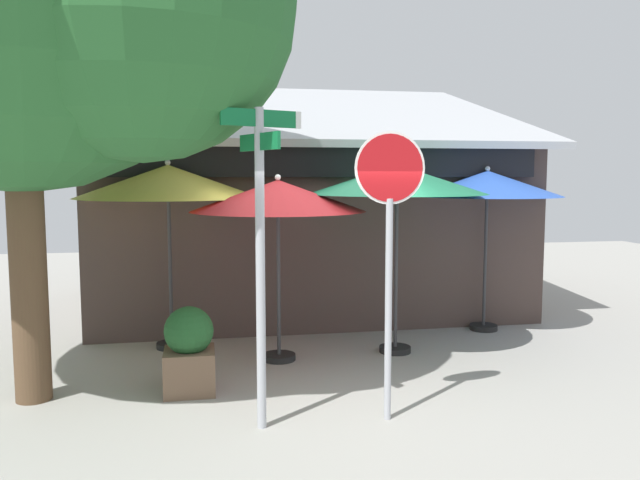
{
  "coord_description": "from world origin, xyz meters",
  "views": [
    {
      "loc": [
        -1.39,
        -7.06,
        2.47
      ],
      "look_at": [
        0.15,
        1.2,
        1.6
      ],
      "focal_mm": 35.61,
      "sensor_mm": 36.0,
      "label": 1
    }
  ],
  "objects_px": {
    "patio_umbrella_crimson_center": "(278,197)",
    "patio_umbrella_mustard_left": "(168,182)",
    "patio_umbrella_royal_blue_far_right": "(487,185)",
    "stop_sign": "(389,225)",
    "street_sign_post": "(260,238)",
    "patio_umbrella_forest_green_right": "(397,181)",
    "sidewalk_planter": "(189,350)"
  },
  "relations": [
    {
      "from": "street_sign_post",
      "to": "stop_sign",
      "type": "bearing_deg",
      "value": -0.7
    },
    {
      "from": "stop_sign",
      "to": "patio_umbrella_crimson_center",
      "type": "bearing_deg",
      "value": 110.39
    },
    {
      "from": "sidewalk_planter",
      "to": "patio_umbrella_forest_green_right",
      "type": "bearing_deg",
      "value": 22.31
    },
    {
      "from": "patio_umbrella_mustard_left",
      "to": "patio_umbrella_royal_blue_far_right",
      "type": "relative_size",
      "value": 1.03
    },
    {
      "from": "patio_umbrella_mustard_left",
      "to": "sidewalk_planter",
      "type": "height_order",
      "value": "patio_umbrella_mustard_left"
    },
    {
      "from": "stop_sign",
      "to": "patio_umbrella_crimson_center",
      "type": "height_order",
      "value": "stop_sign"
    },
    {
      "from": "patio_umbrella_crimson_center",
      "to": "patio_umbrella_royal_blue_far_right",
      "type": "height_order",
      "value": "patio_umbrella_royal_blue_far_right"
    },
    {
      "from": "patio_umbrella_forest_green_right",
      "to": "patio_umbrella_crimson_center",
      "type": "bearing_deg",
      "value": -177.1
    },
    {
      "from": "stop_sign",
      "to": "street_sign_post",
      "type": "bearing_deg",
      "value": 179.3
    },
    {
      "from": "street_sign_post",
      "to": "patio_umbrella_crimson_center",
      "type": "relative_size",
      "value": 1.25
    },
    {
      "from": "stop_sign",
      "to": "patio_umbrella_royal_blue_far_right",
      "type": "distance_m",
      "value": 4.2
    },
    {
      "from": "patio_umbrella_forest_green_right",
      "to": "patio_umbrella_royal_blue_far_right",
      "type": "height_order",
      "value": "patio_umbrella_forest_green_right"
    },
    {
      "from": "patio_umbrella_royal_blue_far_right",
      "to": "patio_umbrella_mustard_left",
      "type": "bearing_deg",
      "value": -177.85
    },
    {
      "from": "street_sign_post",
      "to": "sidewalk_planter",
      "type": "distance_m",
      "value": 1.94
    },
    {
      "from": "patio_umbrella_crimson_center",
      "to": "sidewalk_planter",
      "type": "height_order",
      "value": "patio_umbrella_crimson_center"
    },
    {
      "from": "patio_umbrella_forest_green_right",
      "to": "patio_umbrella_mustard_left",
      "type": "bearing_deg",
      "value": 165.57
    },
    {
      "from": "stop_sign",
      "to": "patio_umbrella_royal_blue_far_right",
      "type": "height_order",
      "value": "stop_sign"
    },
    {
      "from": "stop_sign",
      "to": "patio_umbrella_mustard_left",
      "type": "bearing_deg",
      "value": 126.04
    },
    {
      "from": "stop_sign",
      "to": "patio_umbrella_mustard_left",
      "type": "height_order",
      "value": "stop_sign"
    },
    {
      "from": "patio_umbrella_mustard_left",
      "to": "patio_umbrella_royal_blue_far_right",
      "type": "distance_m",
      "value": 4.85
    },
    {
      "from": "street_sign_post",
      "to": "patio_umbrella_mustard_left",
      "type": "height_order",
      "value": "street_sign_post"
    },
    {
      "from": "patio_umbrella_forest_green_right",
      "to": "sidewalk_planter",
      "type": "relative_size",
      "value": 2.7
    },
    {
      "from": "street_sign_post",
      "to": "patio_umbrella_forest_green_right",
      "type": "relative_size",
      "value": 1.16
    },
    {
      "from": "stop_sign",
      "to": "patio_umbrella_forest_green_right",
      "type": "xyz_separation_m",
      "value": [
        0.8,
        2.33,
        0.41
      ]
    },
    {
      "from": "patio_umbrella_crimson_center",
      "to": "street_sign_post",
      "type": "bearing_deg",
      "value": -101.0
    },
    {
      "from": "patio_umbrella_royal_blue_far_right",
      "to": "patio_umbrella_forest_green_right",
      "type": "bearing_deg",
      "value": -151.24
    },
    {
      "from": "patio_umbrella_crimson_center",
      "to": "patio_umbrella_mustard_left",
      "type": "bearing_deg",
      "value": 148.66
    },
    {
      "from": "stop_sign",
      "to": "sidewalk_planter",
      "type": "bearing_deg",
      "value": 149.18
    },
    {
      "from": "street_sign_post",
      "to": "patio_umbrella_mustard_left",
      "type": "relative_size",
      "value": 1.16
    },
    {
      "from": "patio_umbrella_royal_blue_far_right",
      "to": "stop_sign",
      "type": "bearing_deg",
      "value": -127.98
    },
    {
      "from": "stop_sign",
      "to": "patio_umbrella_crimson_center",
      "type": "xyz_separation_m",
      "value": [
        -0.83,
        2.24,
        0.2
      ]
    },
    {
      "from": "patio_umbrella_mustard_left",
      "to": "patio_umbrella_crimson_center",
      "type": "relative_size",
      "value": 1.08
    }
  ]
}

